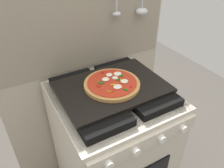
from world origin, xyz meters
The scene contains 4 objects.
kitchen_backsplash centered at (0.00, 0.33, 0.79)m, with size 1.10×0.09×1.55m.
stove centered at (0.00, 0.00, 0.45)m, with size 0.60×0.64×0.90m.
baking_tray centered at (0.00, 0.00, 0.91)m, with size 0.54×0.38×0.02m, color black.
pizza_left centered at (0.00, 0.00, 0.93)m, with size 0.29×0.29×0.03m.
Camera 1 is at (-0.46, -0.81, 1.57)m, focal length 35.65 mm.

